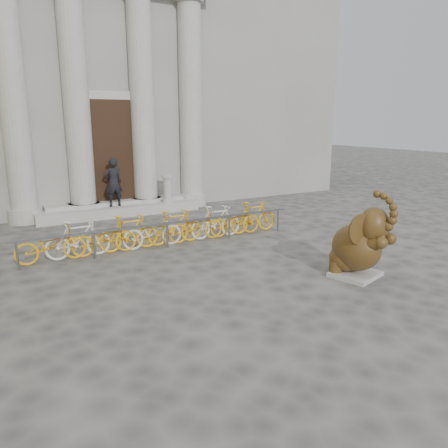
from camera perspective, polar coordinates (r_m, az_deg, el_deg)
ground at (r=8.62m, az=4.69°, el=-10.44°), size 80.00×80.00×0.00m
classical_building at (r=22.03m, az=-18.63°, el=19.33°), size 22.00×10.70×12.00m
entrance_steps at (r=16.84m, az=-13.48°, el=1.78°), size 6.00×1.20×0.36m
elephant_statue at (r=10.25m, az=17.18°, el=-2.72°), size 1.33×1.59×2.02m
bike_rack at (r=12.42m, az=-7.95°, el=-0.57°), size 8.00×0.53×1.00m
pedestrian at (r=16.53m, az=-14.25°, el=5.28°), size 0.68×0.48×1.77m
balustrade_post at (r=17.02m, az=-7.39°, el=4.46°), size 0.43×0.43×1.06m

